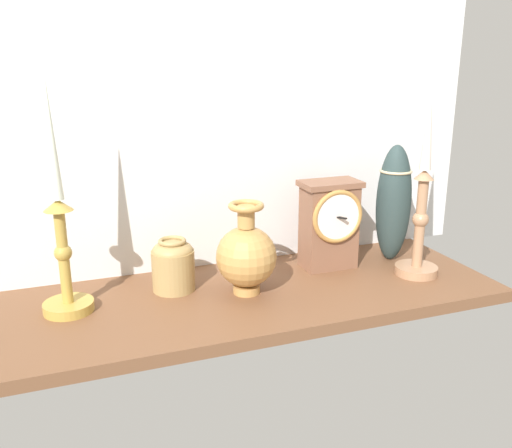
{
  "coord_description": "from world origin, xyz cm",
  "views": [
    {
      "loc": [
        -34.99,
        -97.0,
        45.21
      ],
      "look_at": [
        1.08,
        0.0,
        14.0
      ],
      "focal_mm": 39.35,
      "sensor_mm": 36.0,
      "label": 1
    }
  ],
  "objects_px": {
    "mantel_clock": "(330,223)",
    "tall_ceramic_vase": "(394,203)",
    "brass_vase_bulbous": "(246,254)",
    "candlestick_tall_left": "(61,236)",
    "brass_vase_jar": "(173,264)",
    "candlestick_tall_center": "(421,215)"
  },
  "relations": [
    {
      "from": "mantel_clock",
      "to": "candlestick_tall_left",
      "type": "height_order",
      "value": "candlestick_tall_left"
    },
    {
      "from": "candlestick_tall_left",
      "to": "brass_vase_bulbous",
      "type": "xyz_separation_m",
      "value": [
        0.34,
        -0.03,
        -0.07
      ]
    },
    {
      "from": "mantel_clock",
      "to": "tall_ceramic_vase",
      "type": "height_order",
      "value": "tall_ceramic_vase"
    },
    {
      "from": "brass_vase_bulbous",
      "to": "tall_ceramic_vase",
      "type": "relative_size",
      "value": 0.69
    },
    {
      "from": "candlestick_tall_left",
      "to": "brass_vase_bulbous",
      "type": "bearing_deg",
      "value": -5.22
    },
    {
      "from": "mantel_clock",
      "to": "brass_vase_jar",
      "type": "bearing_deg",
      "value": -179.21
    },
    {
      "from": "mantel_clock",
      "to": "tall_ceramic_vase",
      "type": "bearing_deg",
      "value": -1.97
    },
    {
      "from": "candlestick_tall_left",
      "to": "tall_ceramic_vase",
      "type": "xyz_separation_m",
      "value": [
        0.71,
        0.03,
        -0.01
      ]
    },
    {
      "from": "mantel_clock",
      "to": "brass_vase_jar",
      "type": "relative_size",
      "value": 1.82
    },
    {
      "from": "brass_vase_bulbous",
      "to": "brass_vase_jar",
      "type": "xyz_separation_m",
      "value": [
        -0.13,
        0.06,
        -0.02
      ]
    },
    {
      "from": "candlestick_tall_center",
      "to": "tall_ceramic_vase",
      "type": "height_order",
      "value": "candlestick_tall_center"
    },
    {
      "from": "candlestick_tall_center",
      "to": "tall_ceramic_vase",
      "type": "distance_m",
      "value": 0.1
    },
    {
      "from": "candlestick_tall_left",
      "to": "brass_vase_jar",
      "type": "height_order",
      "value": "candlestick_tall_left"
    },
    {
      "from": "brass_vase_jar",
      "to": "tall_ceramic_vase",
      "type": "relative_size",
      "value": 0.4
    },
    {
      "from": "candlestick_tall_center",
      "to": "brass_vase_bulbous",
      "type": "height_order",
      "value": "candlestick_tall_center"
    },
    {
      "from": "candlestick_tall_left",
      "to": "tall_ceramic_vase",
      "type": "distance_m",
      "value": 0.71
    },
    {
      "from": "candlestick_tall_center",
      "to": "brass_vase_jar",
      "type": "xyz_separation_m",
      "value": [
        -0.51,
        0.1,
        -0.08
      ]
    },
    {
      "from": "candlestick_tall_center",
      "to": "brass_vase_bulbous",
      "type": "bearing_deg",
      "value": 174.25
    },
    {
      "from": "brass_vase_bulbous",
      "to": "tall_ceramic_vase",
      "type": "xyz_separation_m",
      "value": [
        0.37,
        0.06,
        0.05
      ]
    },
    {
      "from": "mantel_clock",
      "to": "brass_vase_bulbous",
      "type": "xyz_separation_m",
      "value": [
        -0.22,
        -0.07,
        -0.02
      ]
    },
    {
      "from": "candlestick_tall_center",
      "to": "candlestick_tall_left",
      "type": "bearing_deg",
      "value": 174.5
    },
    {
      "from": "candlestick_tall_center",
      "to": "tall_ceramic_vase",
      "type": "xyz_separation_m",
      "value": [
        -0.0,
        0.1,
        0.0
      ]
    }
  ]
}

